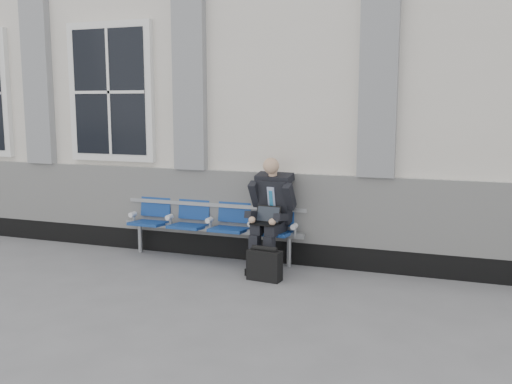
% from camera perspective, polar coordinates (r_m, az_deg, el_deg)
% --- Properties ---
extents(ground, '(70.00, 70.00, 0.00)m').
position_cam_1_polar(ground, '(7.80, -21.88, -7.34)').
color(ground, slate).
rests_on(ground, ground).
extents(station_building, '(14.40, 4.40, 4.49)m').
position_cam_1_polar(station_building, '(10.36, -9.68, 9.41)').
color(station_building, silver).
rests_on(station_building, ground).
extents(bench, '(2.60, 0.47, 0.91)m').
position_cam_1_polar(bench, '(7.70, -4.48, -2.71)').
color(bench, '#9EA0A3').
rests_on(bench, ground).
extents(businessman, '(0.59, 0.79, 1.42)m').
position_cam_1_polar(businessman, '(7.22, 1.52, -1.70)').
color(businessman, black).
rests_on(businessman, ground).
extents(briefcase, '(0.42, 0.21, 0.42)m').
position_cam_1_polar(briefcase, '(6.83, 0.86, -7.27)').
color(briefcase, black).
rests_on(briefcase, ground).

